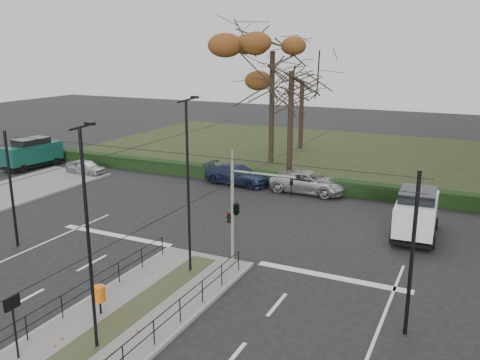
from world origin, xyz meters
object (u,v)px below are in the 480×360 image
(traffic_light, at_px, (238,207))
(bare_tree_center, at_px, (302,86))
(bare_tree_near, at_px, (292,79))
(info_panel, at_px, (12,310))
(streetlamp_median_near, at_px, (89,239))
(streetlamp_median_far, at_px, (188,185))
(white_van, at_px, (416,212))
(parked_car_third, at_px, (237,174))
(parked_car_fourth, at_px, (309,182))
(rust_tree, at_px, (273,51))
(litter_bin, at_px, (99,294))
(parked_car_first, at_px, (86,167))
(green_van, at_px, (32,152))

(traffic_light, bearing_deg, bare_tree_center, 103.25)
(bare_tree_near, bearing_deg, info_panel, -88.43)
(streetlamp_median_near, distance_m, streetlamp_median_far, 6.56)
(white_van, bearing_deg, info_panel, -120.04)
(parked_car_third, bearing_deg, info_panel, -167.27)
(parked_car_fourth, height_order, bare_tree_near, bare_tree_near)
(streetlamp_median_far, xyz_separation_m, white_van, (8.52, 9.37, -2.80))
(parked_car_fourth, bearing_deg, rust_tree, 38.86)
(info_panel, height_order, parked_car_third, info_panel)
(streetlamp_median_far, bearing_deg, traffic_light, 41.33)
(bare_tree_near, bearing_deg, parked_car_third, -118.73)
(rust_tree, relative_size, bare_tree_near, 1.17)
(streetlamp_median_near, height_order, parked_car_fourth, streetlamp_median_near)
(litter_bin, relative_size, streetlamp_median_far, 0.14)
(streetlamp_median_near, bearing_deg, parked_car_third, 103.40)
(traffic_light, relative_size, litter_bin, 4.34)
(litter_bin, relative_size, parked_car_fourth, 0.21)
(traffic_light, relative_size, rust_tree, 0.39)
(white_van, bearing_deg, streetlamp_median_near, -117.40)
(parked_car_third, distance_m, white_van, 14.46)
(info_panel, xyz_separation_m, parked_car_first, (-15.49, 20.50, -1.26))
(litter_bin, height_order, parked_car_fourth, parked_car_fourth)
(streetlamp_median_far, bearing_deg, parked_car_third, 108.03)
(green_van, bearing_deg, streetlamp_median_far, -28.24)
(traffic_light, distance_m, litter_bin, 7.11)
(info_panel, relative_size, bare_tree_near, 0.20)
(green_van, distance_m, bare_tree_center, 25.50)
(parked_car_third, xyz_separation_m, white_van, (13.36, -5.51, 0.58))
(traffic_light, bearing_deg, parked_car_third, 115.91)
(traffic_light, bearing_deg, streetlamp_median_far, -138.67)
(bare_tree_near, bearing_deg, green_van, -160.84)
(parked_car_third, bearing_deg, rust_tree, 7.46)
(streetlamp_median_near, height_order, rust_tree, rust_tree)
(white_van, relative_size, green_van, 0.95)
(parked_car_first, bearing_deg, rust_tree, -45.46)
(green_van, height_order, rust_tree, rust_tree)
(traffic_light, height_order, bare_tree_center, bare_tree_center)
(traffic_light, relative_size, streetlamp_median_near, 0.63)
(streetlamp_median_near, xyz_separation_m, streetlamp_median_far, (-0.27, 6.55, 0.11))
(green_van, bearing_deg, info_panel, -43.91)
(litter_bin, relative_size, parked_car_first, 0.31)
(info_panel, relative_size, bare_tree_center, 0.25)
(parked_car_first, xyz_separation_m, bare_tree_center, (12.12, 17.45, 5.67))
(traffic_light, relative_size, parked_car_third, 0.95)
(parked_car_third, bearing_deg, streetlamp_median_far, -157.21)
(streetlamp_median_far, distance_m, parked_car_third, 16.01)
(litter_bin, bearing_deg, parked_car_third, 100.77)
(litter_bin, xyz_separation_m, parked_car_first, (-16.00, 17.10, -0.33))
(streetlamp_median_near, xyz_separation_m, rust_tree, (-5.46, 28.98, 5.60))
(parked_car_fourth, relative_size, white_van, 1.08)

